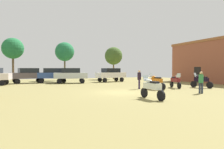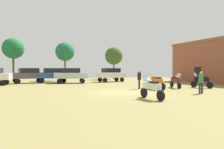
# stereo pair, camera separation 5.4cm
# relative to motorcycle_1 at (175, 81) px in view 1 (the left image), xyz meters

# --- Properties ---
(ground_plane) EXTENTS (44.00, 52.00, 0.02)m
(ground_plane) POSITION_rel_motorcycle_1_xyz_m (-6.56, -1.10, -0.72)
(ground_plane) COLOR olive
(motorcycle_1) EXTENTS (0.77, 2.09, 1.44)m
(motorcycle_1) POSITION_rel_motorcycle_1_xyz_m (0.00, 0.00, 0.00)
(motorcycle_1) COLOR black
(motorcycle_1) RESTS_ON ground
(motorcycle_2) EXTENTS (0.86, 2.15, 1.48)m
(motorcycle_2) POSITION_rel_motorcycle_1_xyz_m (2.47, -0.86, 0.02)
(motorcycle_2) COLOR black
(motorcycle_2) RESTS_ON ground
(motorcycle_3) EXTENTS (0.68, 2.14, 1.49)m
(motorcycle_3) POSITION_rel_motorcycle_1_xyz_m (-2.67, -0.49, 0.02)
(motorcycle_3) COLOR black
(motorcycle_3) RESTS_ON ground
(motorcycle_5) EXTENTS (0.62, 2.27, 1.46)m
(motorcycle_5) POSITION_rel_motorcycle_1_xyz_m (-6.33, -5.08, 0.01)
(motorcycle_5) COLOR black
(motorcycle_5) RESTS_ON ground
(car_2) EXTENTS (4.57, 2.62, 2.00)m
(car_2) POSITION_rel_motorcycle_1_xyz_m (-7.92, 11.04, 0.46)
(car_2) COLOR black
(car_2) RESTS_ON ground
(car_3) EXTENTS (4.58, 2.64, 2.00)m
(car_3) POSITION_rel_motorcycle_1_xyz_m (-13.07, 13.24, 0.46)
(car_3) COLOR black
(car_3) RESTS_ON ground
(car_5) EXTENTS (4.48, 2.30, 2.00)m
(car_5) POSITION_rel_motorcycle_1_xyz_m (-10.00, 13.19, 0.46)
(car_5) COLOR black
(car_5) RESTS_ON ground
(car_6) EXTENTS (4.54, 2.49, 2.00)m
(car_6) POSITION_rel_motorcycle_1_xyz_m (-1.94, 11.48, 0.46)
(car_6) COLOR black
(car_6) RESTS_ON ground
(person_1) EXTENTS (0.47, 0.47, 1.65)m
(person_1) POSITION_rel_motorcycle_1_xyz_m (-1.29, -4.22, 0.26)
(person_1) COLOR #262F44
(person_1) RESTS_ON ground
(person_2) EXTENTS (0.48, 0.48, 1.77)m
(person_2) POSITION_rel_motorcycle_1_xyz_m (-3.75, 0.59, 0.33)
(person_2) COLOR #312446
(person_2) RESTS_ON ground
(tree_3) EXTENTS (3.16, 3.16, 6.38)m
(tree_3) POSITION_rel_motorcycle_1_xyz_m (-7.41, 18.33, 4.07)
(tree_3) COLOR brown
(tree_3) RESTS_ON ground
(tree_4) EXTENTS (3.18, 3.18, 6.63)m
(tree_4) POSITION_rel_motorcycle_1_xyz_m (-15.18, 18.48, 4.30)
(tree_4) COLOR brown
(tree_4) RESTS_ON ground
(tree_5) EXTENTS (3.31, 3.31, 6.03)m
(tree_5) POSITION_rel_motorcycle_1_xyz_m (1.74, 18.75, 3.65)
(tree_5) COLOR brown
(tree_5) RESTS_ON ground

